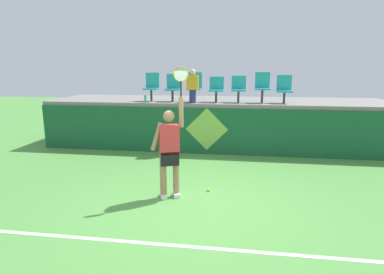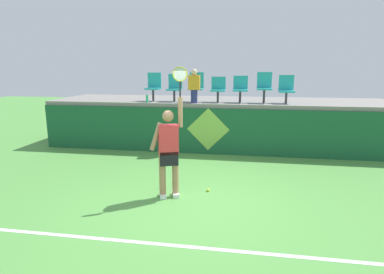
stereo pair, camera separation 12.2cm
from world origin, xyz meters
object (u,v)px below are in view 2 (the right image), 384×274
at_px(tennis_player, 169,149).
at_px(water_bottle, 147,99).
at_px(stadium_chair_2, 196,86).
at_px(stadium_chair_1, 175,87).
at_px(stadium_chair_6, 286,88).
at_px(stadium_chair_0, 154,86).
at_px(tennis_ball, 208,190).
at_px(spectator_0, 194,86).
at_px(stadium_chair_3, 218,88).
at_px(stadium_chair_5, 264,86).
at_px(stadium_chair_4, 240,88).

height_order(tennis_player, water_bottle, tennis_player).
height_order(water_bottle, stadium_chair_2, stadium_chair_2).
distance_m(stadium_chair_1, stadium_chair_6, 3.42).
xyz_separation_m(stadium_chair_1, stadium_chair_2, (0.69, 0.00, 0.03)).
bearing_deg(stadium_chair_6, stadium_chair_0, 179.98).
distance_m(tennis_ball, spectator_0, 3.89).
distance_m(water_bottle, stadium_chair_3, 2.21).
height_order(stadium_chair_1, stadium_chair_5, stadium_chair_5).
bearing_deg(stadium_chair_1, stadium_chair_6, -0.00).
height_order(stadium_chair_0, stadium_chair_4, stadium_chair_0).
bearing_deg(stadium_chair_6, stadium_chair_3, -179.79).
xyz_separation_m(tennis_ball, stadium_chair_2, (-0.82, 3.67, 1.96)).
relative_size(stadium_chair_0, stadium_chair_5, 0.97).
bearing_deg(spectator_0, stadium_chair_4, 16.82).
xyz_separation_m(water_bottle, stadium_chair_3, (2.12, 0.53, 0.31)).
distance_m(water_bottle, stadium_chair_4, 2.87).
height_order(tennis_ball, spectator_0, spectator_0).
distance_m(stadium_chair_2, spectator_0, 0.42).
height_order(tennis_ball, stadium_chair_6, stadium_chair_6).
xyz_separation_m(tennis_player, stadium_chair_1, (-0.77, 4.07, 0.97)).
xyz_separation_m(stadium_chair_3, stadium_chair_6, (2.04, 0.01, 0.02)).
height_order(tennis_player, stadium_chair_6, tennis_player).
relative_size(tennis_ball, stadium_chair_1, 0.08).
height_order(stadium_chair_2, stadium_chair_4, stadium_chair_2).
bearing_deg(water_bottle, tennis_ball, -54.19).
distance_m(tennis_player, stadium_chair_0, 4.44).
relative_size(stadium_chair_5, spectator_0, 0.91).
relative_size(water_bottle, spectator_0, 0.23).
bearing_deg(tennis_player, spectator_0, 91.24).
bearing_deg(stadium_chair_2, tennis_player, -88.88).
relative_size(tennis_player, tennis_ball, 39.07).
xyz_separation_m(stadium_chair_4, stadium_chair_6, (1.36, 0.01, 0.00)).
bearing_deg(stadium_chair_1, stadium_chair_0, 179.89).
bearing_deg(stadium_chair_0, stadium_chair_3, -0.24).
bearing_deg(stadium_chair_6, water_bottle, -172.62).
relative_size(tennis_ball, stadium_chair_4, 0.08).
xyz_separation_m(water_bottle, spectator_0, (1.44, 0.12, 0.40)).
distance_m(stadium_chair_6, spectator_0, 2.76).
distance_m(stadium_chair_3, stadium_chair_5, 1.39).
relative_size(stadium_chair_1, stadium_chair_5, 0.93).
xyz_separation_m(stadium_chair_3, stadium_chair_4, (0.68, 0.00, 0.02)).
xyz_separation_m(tennis_ball, stadium_chair_1, (-1.51, 3.67, 1.93)).
height_order(tennis_ball, water_bottle, water_bottle).
relative_size(tennis_player, stadium_chair_6, 3.09).
relative_size(stadium_chair_1, spectator_0, 0.85).
height_order(stadium_chair_1, stadium_chair_4, stadium_chair_1).
height_order(tennis_ball, stadium_chair_5, stadium_chair_5).
xyz_separation_m(tennis_player, tennis_ball, (0.74, 0.40, -0.96)).
xyz_separation_m(stadium_chair_0, spectator_0, (1.38, -0.42, 0.03)).
distance_m(tennis_ball, stadium_chair_2, 4.24).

